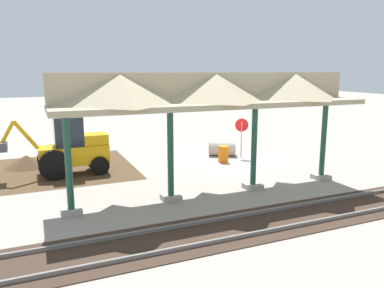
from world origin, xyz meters
The scene contains 9 objects.
ground_plane centered at (0.00, 0.00, 0.00)m, with size 120.00×120.00×0.00m, color gray.
dirt_work_zone centered at (9.30, -2.11, 0.00)m, with size 8.20×7.00×0.01m, color #4C3823.
platform_canopy centered at (3.30, 4.49, 4.16)m, with size 12.37×3.20×4.90m.
rail_tracks centered at (0.00, 7.85, 0.03)m, with size 60.00×2.58×0.15m.
stop_sign centered at (-1.10, -0.82, 1.64)m, with size 0.70×0.36×2.28m.
backhoe centered at (8.34, -0.88, 1.27)m, with size 5.08×1.75×2.82m.
dirt_mound centered at (10.40, -3.33, 0.00)m, with size 4.33×4.33×1.23m, color #4C3823.
concrete_pipe centered at (-0.27, -1.60, 0.45)m, with size 1.80×1.55×0.90m.
traffic_barrel centered at (0.39, -0.20, 0.45)m, with size 0.56×0.56×0.90m, color orange.
Camera 1 is at (9.86, 17.61, 4.97)m, focal length 35.00 mm.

